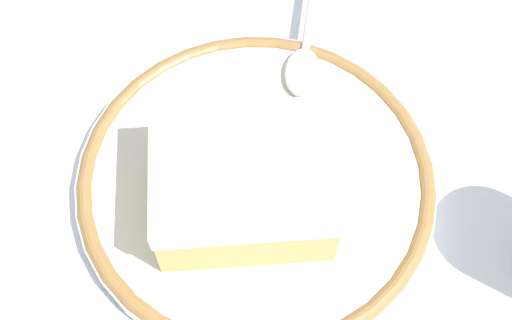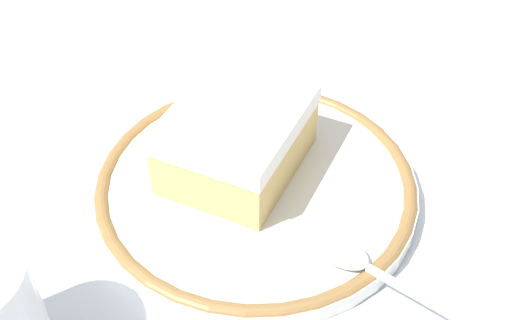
% 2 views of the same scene
% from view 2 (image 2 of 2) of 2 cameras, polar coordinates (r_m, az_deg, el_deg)
% --- Properties ---
extents(ground_plane, '(2.40, 2.40, 0.00)m').
position_cam_2_polar(ground_plane, '(0.46, -4.77, -3.50)').
color(ground_plane, '#B7B2A8').
extents(placemat, '(0.40, 0.38, 0.00)m').
position_cam_2_polar(placemat, '(0.46, -4.78, -3.44)').
color(placemat, silver).
rests_on(placemat, ground_plane).
extents(plate, '(0.22, 0.22, 0.02)m').
position_cam_2_polar(plate, '(0.46, 0.00, -2.25)').
color(plate, silver).
rests_on(plate, placemat).
extents(cake_slice, '(0.11, 0.12, 0.05)m').
position_cam_2_polar(cake_slice, '(0.45, -1.66, 1.87)').
color(cake_slice, '#DBB76B').
rests_on(cake_slice, plate).
extents(spoon, '(0.12, 0.09, 0.01)m').
position_cam_2_polar(spoon, '(0.41, 9.53, -9.04)').
color(spoon, silver).
rests_on(spoon, plate).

